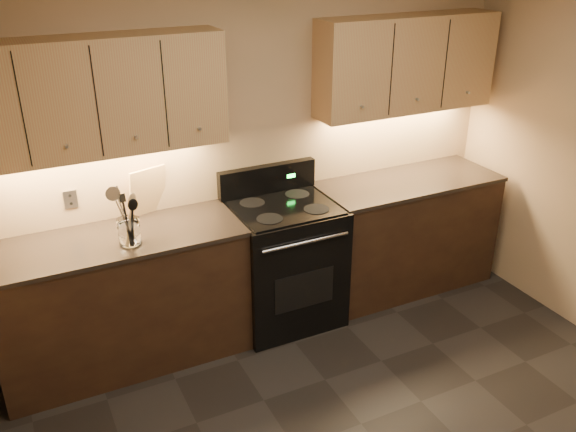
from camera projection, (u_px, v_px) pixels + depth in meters
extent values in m
cube|color=tan|center=(254.00, 145.00, 4.38)|extent=(4.00, 0.04, 2.60)
cube|color=black|center=(123.00, 302.00, 4.06)|extent=(1.60, 0.60, 0.90)
cube|color=#31281F|center=(115.00, 240.00, 3.86)|extent=(1.62, 0.62, 0.03)
cube|color=black|center=(404.00, 234.00, 4.97)|extent=(1.44, 0.60, 0.90)
cube|color=#31281F|center=(409.00, 181.00, 4.77)|extent=(1.46, 0.62, 0.03)
cube|color=black|center=(284.00, 264.00, 4.51)|extent=(0.76, 0.65, 0.92)
cube|color=black|center=(284.00, 207.00, 4.31)|extent=(0.70, 0.60, 0.01)
cube|color=black|center=(267.00, 180.00, 4.50)|extent=(0.76, 0.07, 0.22)
cube|color=#19FF33|center=(291.00, 176.00, 4.53)|extent=(0.06, 0.00, 0.03)
cylinder|color=silver|center=(306.00, 242.00, 4.08)|extent=(0.65, 0.02, 0.02)
cube|color=black|center=(305.00, 290.00, 4.26)|extent=(0.46, 0.00, 0.28)
cylinder|color=black|center=(270.00, 219.00, 4.11)|extent=(0.18, 0.18, 0.00)
cylinder|color=black|center=(316.00, 209.00, 4.26)|extent=(0.18, 0.18, 0.00)
cylinder|color=black|center=(252.00, 203.00, 4.36)|extent=(0.18, 0.18, 0.00)
cylinder|color=black|center=(297.00, 194.00, 4.50)|extent=(0.18, 0.18, 0.00)
cube|color=tan|center=(92.00, 97.00, 3.61)|extent=(1.60, 0.30, 0.70)
cube|color=tan|center=(407.00, 64.00, 4.52)|extent=(1.44, 0.30, 0.70)
cube|color=#B2B5BA|center=(70.00, 199.00, 3.94)|extent=(0.08, 0.01, 0.12)
cylinder|color=white|center=(129.00, 232.00, 3.74)|extent=(0.15, 0.15, 0.17)
cylinder|color=white|center=(131.00, 243.00, 3.78)|extent=(0.13, 0.13, 0.02)
cube|color=#DDC077|center=(148.00, 191.00, 4.12)|extent=(0.27, 0.14, 0.34)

